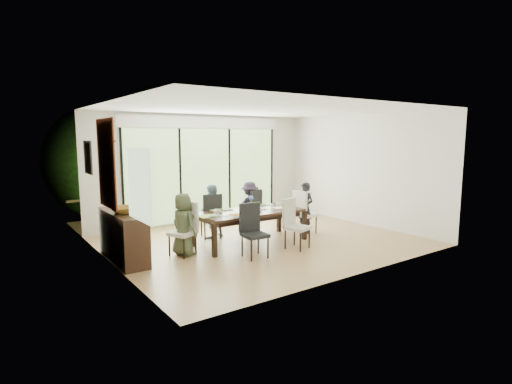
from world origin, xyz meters
TOP-DOWN VIEW (x-y plane):
  - floor at (0.00, 0.00)m, footprint 6.00×5.00m
  - ceiling at (0.00, 0.00)m, footprint 6.00×5.00m
  - wall_back at (0.00, 2.51)m, footprint 6.00×0.02m
  - wall_front at (0.00, -2.51)m, footprint 6.00×0.02m
  - wall_left at (-3.01, 0.00)m, footprint 0.02×5.00m
  - wall_right at (3.01, 0.00)m, footprint 0.02×5.00m
  - glass_doors at (0.00, 2.47)m, footprint 4.20×0.02m
  - blinds_header at (0.00, 2.46)m, footprint 4.40×0.06m
  - mullion_a at (-2.10, 2.46)m, footprint 0.05×0.04m
  - mullion_b at (-0.70, 2.46)m, footprint 0.05×0.04m
  - mullion_c at (0.70, 2.46)m, footprint 0.05×0.04m
  - mullion_d at (2.10, 2.46)m, footprint 0.05×0.04m
  - side_window at (-2.97, -1.20)m, footprint 0.02×0.90m
  - deck at (0.00, 3.40)m, footprint 6.00×1.80m
  - rail_top at (0.00, 4.20)m, footprint 6.00×0.08m
  - foliage_left at (-1.80, 5.20)m, footprint 3.20×3.20m
  - foliage_mid at (0.40, 5.80)m, footprint 4.00×4.00m
  - foliage_right at (2.20, 5.00)m, footprint 2.80×2.80m
  - foliage_far at (-0.60, 6.50)m, footprint 3.60×3.60m
  - table_top at (-0.29, 0.03)m, footprint 2.12×0.97m
  - table_apron at (-0.29, 0.03)m, footprint 1.95×0.80m
  - table_leg_fl at (-1.37, -0.40)m, footprint 0.08×0.08m
  - table_leg_fr at (0.79, -0.40)m, footprint 0.08×0.08m
  - table_leg_bl at (-1.37, 0.46)m, footprint 0.08×0.08m
  - table_leg_br at (0.79, 0.46)m, footprint 0.08×0.08m
  - chair_left_end at (-1.79, 0.03)m, footprint 0.54×0.54m
  - chair_right_end at (1.21, 0.03)m, footprint 0.44×0.44m
  - chair_far_left at (-0.74, 0.88)m, footprint 0.50×0.50m
  - chair_far_right at (0.26, 0.88)m, footprint 0.52×0.52m
  - chair_near_left at (-0.79, -0.84)m, footprint 0.44×0.44m
  - chair_near_right at (0.21, -0.84)m, footprint 0.51×0.51m
  - person_left_end at (-1.77, 0.03)m, footprint 0.46×0.60m
  - person_right_end at (1.19, 0.03)m, footprint 0.40×0.57m
  - person_far_left at (-0.74, 0.86)m, footprint 0.59×0.44m
  - person_far_right at (0.26, 0.86)m, footprint 0.60×0.45m
  - placemat_left at (-1.24, 0.03)m, footprint 0.39×0.28m
  - placemat_right at (0.66, 0.03)m, footprint 0.39×0.28m
  - placemat_far_l at (-0.74, 0.43)m, footprint 0.39×0.28m
  - placemat_far_r at (0.26, 0.43)m, footprint 0.39×0.28m
  - placemat_paper at (-0.84, -0.27)m, footprint 0.39×0.28m
  - tablet_far_l at (-0.64, 0.38)m, footprint 0.23×0.16m
  - tablet_far_r at (0.21, 0.38)m, footprint 0.21×0.15m
  - papers at (0.41, -0.02)m, footprint 0.27×0.19m
  - platter_base at (-0.84, -0.27)m, footprint 0.23×0.23m
  - platter_snacks at (-0.84, -0.27)m, footprint 0.18×0.18m
  - vase at (-0.24, 0.08)m, footprint 0.07×0.07m
  - hyacinth_stems at (-0.24, 0.08)m, footprint 0.04×0.04m
  - hyacinth_blooms at (-0.24, 0.08)m, footprint 0.10×0.10m
  - laptop at (-1.14, -0.07)m, footprint 0.35×0.32m
  - cup_a at (-0.99, 0.18)m, footprint 0.13×0.13m
  - cup_b at (-0.14, -0.07)m, footprint 0.10×0.10m
  - cup_c at (0.51, 0.13)m, footprint 0.13×0.13m
  - book at (-0.04, 0.08)m, footprint 0.18×0.22m
  - sideboard at (-2.76, 0.35)m, footprint 0.43×1.53m
  - bowl at (-2.76, 0.25)m, footprint 0.45×0.45m
  - candlestick_base at (-2.76, 0.70)m, footprint 0.10×0.10m
  - candlestick_shaft at (-2.76, 0.70)m, footprint 0.02×0.02m
  - candlestick_pan at (-2.76, 0.70)m, footprint 0.10×0.10m
  - candle at (-2.76, 0.70)m, footprint 0.03×0.03m
  - tapestry at (-2.97, 0.40)m, footprint 0.02×1.00m
  - art_frame at (-2.97, 1.70)m, footprint 0.03×0.55m
  - art_canvas at (-2.95, 1.70)m, footprint 0.01×0.45m

SIDE VIEW (x-z plane):
  - deck at x=0.00m, z-range -0.10..0.00m
  - floor at x=0.00m, z-range -0.01..0.00m
  - table_leg_fl at x=-1.37m, z-range 0.00..0.61m
  - table_leg_fr at x=0.79m, z-range 0.00..0.61m
  - table_leg_bl at x=-1.37m, z-range 0.00..0.61m
  - table_leg_br at x=0.79m, z-range 0.00..0.61m
  - sideboard at x=-2.76m, z-range 0.00..0.86m
  - chair_left_end at x=-1.79m, z-range 0.00..0.97m
  - chair_right_end at x=1.21m, z-range 0.00..0.97m
  - chair_far_left at x=-0.74m, z-range 0.00..0.97m
  - chair_far_right at x=0.26m, z-range 0.00..0.97m
  - chair_near_left at x=-0.79m, z-range 0.00..0.97m
  - chair_near_right at x=0.21m, z-range 0.00..0.97m
  - rail_top at x=0.00m, z-range 0.52..0.58m
  - table_apron at x=-0.29m, z-range 0.51..0.60m
  - person_left_end at x=-1.77m, z-range 0.00..1.14m
  - person_right_end at x=1.19m, z-range 0.00..1.14m
  - person_far_left at x=-0.74m, z-range 0.00..1.14m
  - person_far_right at x=0.26m, z-range 0.00..1.14m
  - table_top at x=-0.29m, z-range 0.61..0.66m
  - papers at x=0.41m, z-range 0.66..0.67m
  - placemat_left at x=-1.24m, z-range 0.66..0.67m
  - placemat_right at x=0.66m, z-range 0.66..0.67m
  - placemat_far_l at x=-0.74m, z-range 0.66..0.67m
  - placemat_far_r at x=0.26m, z-range 0.66..0.67m
  - placemat_paper at x=-0.84m, z-range 0.66..0.67m
  - book at x=-0.04m, z-range 0.66..0.68m
  - tablet_far_r at x=0.21m, z-range 0.67..0.68m
  - tablet_far_l at x=-0.64m, z-range 0.67..0.68m
  - laptop at x=-1.14m, z-range 0.66..0.69m
  - platter_base at x=-0.84m, z-range 0.67..0.69m
  - platter_snacks at x=-0.84m, z-range 0.69..0.70m
  - cup_b at x=-0.14m, z-range 0.66..0.75m
  - cup_a at x=-0.99m, z-range 0.66..0.75m
  - cup_c at x=0.51m, z-range 0.66..0.75m
  - vase at x=-0.24m, z-range 0.66..0.77m
  - hyacinth_stems at x=-0.24m, z-range 0.75..0.89m
  - candlestick_base at x=-2.76m, z-range 0.86..0.90m
  - hyacinth_blooms at x=-0.24m, z-range 0.86..0.96m
  - bowl at x=-2.76m, z-range 0.86..0.97m
  - glass_doors at x=0.00m, z-range 0.05..2.35m
  - mullion_a at x=-2.10m, z-range 0.05..2.35m
  - mullion_b at x=-0.70m, z-range 0.05..2.35m
  - mullion_c at x=0.70m, z-range 0.05..2.35m
  - mullion_d at x=2.10m, z-range 0.05..2.35m
  - foliage_right at x=2.20m, z-range -0.14..2.66m
  - wall_back at x=0.00m, z-range 0.00..2.70m
  - wall_front at x=0.00m, z-range 0.00..2.70m
  - wall_left at x=-3.01m, z-range 0.00..2.70m
  - wall_right at x=3.01m, z-range 0.00..2.70m
  - foliage_left at x=-1.80m, z-range -0.16..3.04m
  - candlestick_shaft at x=-2.76m, z-range 0.88..2.07m
  - side_window at x=-2.97m, z-range 1.00..2.00m
  - foliage_far at x=-0.60m, z-range -0.18..3.42m
  - tapestry at x=-2.97m, z-range 0.95..2.45m
  - art_frame at x=-2.97m, z-range 1.42..2.08m
  - art_canvas at x=-2.95m, z-range 1.48..2.02m
  - foliage_mid at x=0.40m, z-range -0.20..3.80m
  - candlestick_pan at x=-2.76m, z-range 2.05..2.08m
  - candle at x=-2.76m, z-range 2.08..2.17m
  - blinds_header at x=0.00m, z-range 2.36..2.64m
  - ceiling at x=0.00m, z-range 2.70..2.71m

